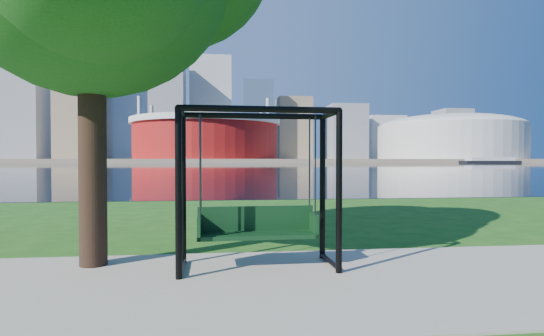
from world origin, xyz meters
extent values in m
plane|color=#1E5114|center=(0.00, 0.00, 0.00)|extent=(900.00, 900.00, 0.00)
cube|color=#9E937F|center=(0.00, -0.50, 0.01)|extent=(120.00, 4.00, 0.03)
cube|color=black|center=(0.00, 102.00, 0.01)|extent=(900.00, 180.00, 0.02)
cube|color=#937F60|center=(0.00, 306.00, 1.00)|extent=(900.00, 228.00, 2.00)
cylinder|color=maroon|center=(-10.00, 235.00, 13.00)|extent=(80.00, 80.00, 22.00)
cylinder|color=silver|center=(-10.00, 235.00, 22.50)|extent=(83.00, 83.00, 3.00)
cylinder|color=silver|center=(22.91, 254.00, 18.00)|extent=(2.00, 2.00, 32.00)
cylinder|color=silver|center=(-42.91, 254.00, 18.00)|extent=(2.00, 2.00, 32.00)
cylinder|color=silver|center=(-42.91, 216.00, 18.00)|extent=(2.00, 2.00, 32.00)
cylinder|color=silver|center=(22.91, 216.00, 18.00)|extent=(2.00, 2.00, 32.00)
cylinder|color=beige|center=(135.00, 235.00, 12.00)|extent=(84.00, 84.00, 20.00)
ellipsoid|color=beige|center=(135.00, 235.00, 21.00)|extent=(84.00, 84.00, 15.12)
cube|color=gray|center=(-140.00, 310.00, 33.00)|extent=(28.00, 28.00, 62.00)
cube|color=#998466|center=(-100.00, 300.00, 46.00)|extent=(26.00, 26.00, 88.00)
cube|color=slate|center=(-70.00, 325.00, 49.50)|extent=(30.00, 24.00, 95.00)
cube|color=gray|center=(-40.00, 305.00, 38.00)|extent=(24.00, 24.00, 72.00)
cube|color=silver|center=(-10.00, 335.00, 42.00)|extent=(32.00, 28.00, 80.00)
cube|color=slate|center=(25.00, 310.00, 31.00)|extent=(22.00, 22.00, 58.00)
cube|color=#998466|center=(55.00, 325.00, 26.00)|extent=(26.00, 26.00, 48.00)
cube|color=gray|center=(95.00, 315.00, 23.00)|extent=(28.00, 24.00, 42.00)
cube|color=silver|center=(135.00, 340.00, 20.00)|extent=(30.00, 26.00, 36.00)
cube|color=gray|center=(185.00, 320.00, 22.00)|extent=(24.00, 24.00, 40.00)
cube|color=#998466|center=(225.00, 335.00, 18.00)|extent=(26.00, 26.00, 32.00)
sphere|color=#998466|center=(-100.00, 300.00, 93.50)|extent=(10.00, 10.00, 10.00)
cylinder|color=black|center=(-1.24, -0.17, 1.27)|extent=(0.10, 0.10, 2.55)
cylinder|color=black|center=(1.20, -0.11, 1.27)|extent=(0.10, 0.10, 2.55)
cylinder|color=black|center=(-1.26, 0.82, 1.27)|extent=(0.10, 0.10, 2.55)
cylinder|color=black|center=(1.17, 0.88, 1.27)|extent=(0.10, 0.10, 2.55)
cylinder|color=black|center=(-0.02, -0.14, 2.55)|extent=(2.44, 0.16, 0.10)
cylinder|color=black|center=(-0.04, 0.85, 2.55)|extent=(2.44, 0.16, 0.10)
cylinder|color=black|center=(-1.25, 0.33, 2.55)|extent=(0.12, 1.00, 0.10)
cylinder|color=black|center=(-1.25, 0.33, 0.09)|extent=(0.10, 1.00, 0.08)
cylinder|color=black|center=(1.19, 0.39, 2.55)|extent=(0.12, 1.00, 0.10)
cylinder|color=black|center=(1.19, 0.39, 0.09)|extent=(0.10, 1.00, 0.08)
cube|color=black|center=(-0.03, 0.36, 0.55)|extent=(1.95, 0.55, 0.07)
cube|color=black|center=(-0.04, 0.57, 0.80)|extent=(1.94, 0.10, 0.42)
cube|color=black|center=(-0.97, 0.33, 0.71)|extent=(0.07, 0.50, 0.38)
cube|color=black|center=(0.90, 0.38, 0.71)|extent=(0.07, 0.50, 0.38)
cylinder|color=#34353A|center=(-0.94, 0.13, 1.69)|extent=(0.03, 0.03, 1.60)
cylinder|color=#34353A|center=(0.89, 0.17, 1.69)|extent=(0.03, 0.03, 1.60)
cylinder|color=#34353A|center=(-0.95, 0.54, 1.69)|extent=(0.03, 0.03, 1.60)
cylinder|color=#34353A|center=(0.88, 0.58, 1.69)|extent=(0.03, 0.03, 1.60)
cylinder|color=black|center=(-2.73, 0.82, 2.22)|extent=(0.44, 0.44, 4.44)
cube|color=black|center=(126.57, 183.15, 0.57)|extent=(27.68, 7.50, 1.11)
cube|color=silver|center=(126.57, 183.15, 1.96)|extent=(22.15, 6.09, 1.66)
camera|label=1|loc=(-0.58, -6.49, 1.79)|focal=28.00mm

